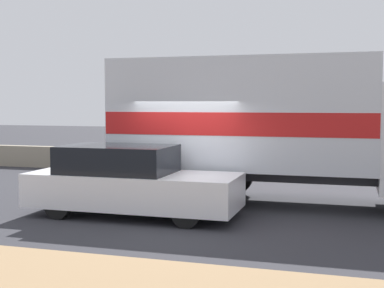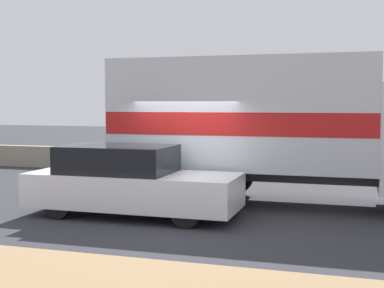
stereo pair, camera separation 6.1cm
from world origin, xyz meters
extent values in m
plane|color=#2D2D33|center=(0.00, 0.00, 0.00)|extent=(80.00, 80.00, 0.00)
cube|color=gray|center=(0.00, 7.13, 0.40)|extent=(60.00, 0.35, 0.80)
cube|color=#2D2D33|center=(1.12, 2.23, 0.76)|extent=(6.27, 1.35, 0.25)
cube|color=silver|center=(1.12, 2.23, 2.20)|extent=(6.27, 2.45, 2.64)
cube|color=red|center=(1.12, 2.23, 1.99)|extent=(6.24, 2.47, 0.53)
cylinder|color=black|center=(-0.61, 3.22, 0.53)|extent=(1.05, 0.28, 1.05)
cylinder|color=black|center=(-0.61, 1.24, 0.53)|extent=(1.05, 0.28, 1.05)
cylinder|color=black|center=(0.65, 3.22, 0.53)|extent=(1.05, 0.28, 1.05)
cylinder|color=black|center=(0.65, 1.24, 0.53)|extent=(1.05, 0.28, 1.05)
cube|color=silver|center=(-0.84, -0.06, 0.58)|extent=(4.60, 1.71, 0.73)
cube|color=black|center=(-1.21, -0.06, 1.24)|extent=(2.39, 1.57, 0.59)
cylinder|color=black|center=(0.59, 0.68, 0.29)|extent=(0.57, 0.20, 0.57)
cylinder|color=black|center=(0.59, -0.79, 0.29)|extent=(0.57, 0.20, 0.57)
cylinder|color=black|center=(-2.26, 0.68, 0.29)|extent=(0.57, 0.20, 0.57)
cylinder|color=black|center=(-2.26, -0.79, 0.29)|extent=(0.57, 0.20, 0.57)
camera|label=1|loc=(3.69, -10.69, 2.47)|focal=50.00mm
camera|label=2|loc=(3.75, -10.67, 2.47)|focal=50.00mm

